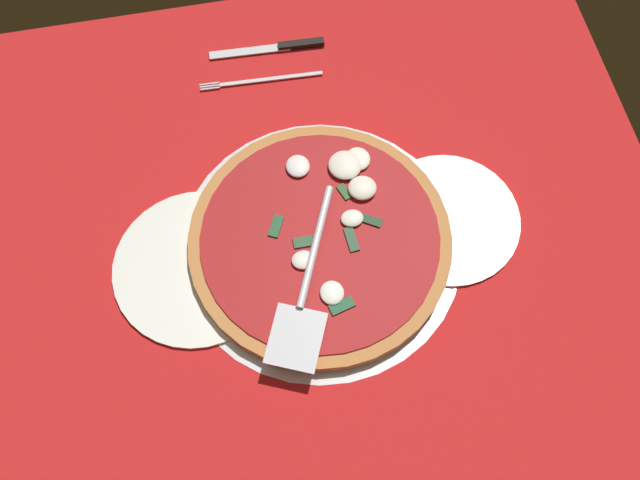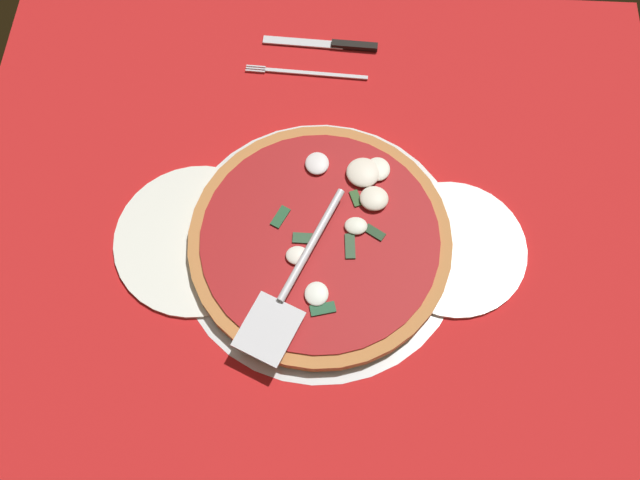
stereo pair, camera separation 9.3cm
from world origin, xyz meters
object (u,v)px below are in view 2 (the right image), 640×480
object	(u,v)px
place_setting_far	(319,59)
dinner_plate_right	(452,248)
pizza_server	(294,283)
dinner_plate_left	(197,239)
pizza	(321,239)

from	to	relation	value
place_setting_far	dinner_plate_right	bearing A→B (deg)	125.19
place_setting_far	pizza_server	bearing A→B (deg)	90.92
pizza_server	place_setting_far	distance (cm)	38.69
dinner_plate_left	pizza_server	distance (cm)	16.05
pizza_server	place_setting_far	world-z (taller)	pizza_server
pizza	dinner_plate_left	bearing A→B (deg)	-178.62
pizza_server	place_setting_far	xyz separation A→B (cm)	(1.17, 38.46, -4.07)
pizza_server	dinner_plate_right	bearing A→B (deg)	133.58
dinner_plate_right	place_setting_far	size ratio (longest dim) A/B	1.00
dinner_plate_left	dinner_plate_right	world-z (taller)	same
dinner_plate_left	pizza	xyz separation A→B (cm)	(16.96, 0.41, 1.37)
dinner_plate_left	place_setting_far	size ratio (longest dim) A/B	1.12
pizza	pizza_server	xyz separation A→B (cm)	(-3.07, -7.44, 2.56)
dinner_plate_right	place_setting_far	distance (cm)	36.69
pizza_server	place_setting_far	bearing A→B (deg)	-157.98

